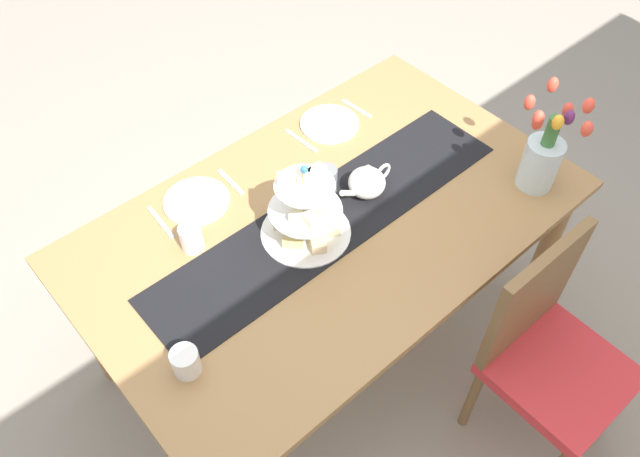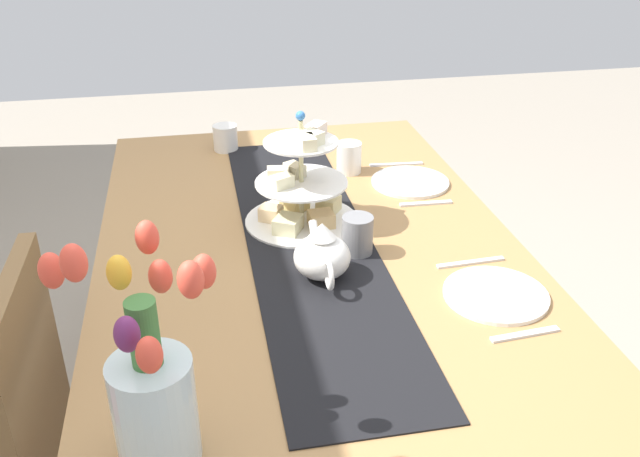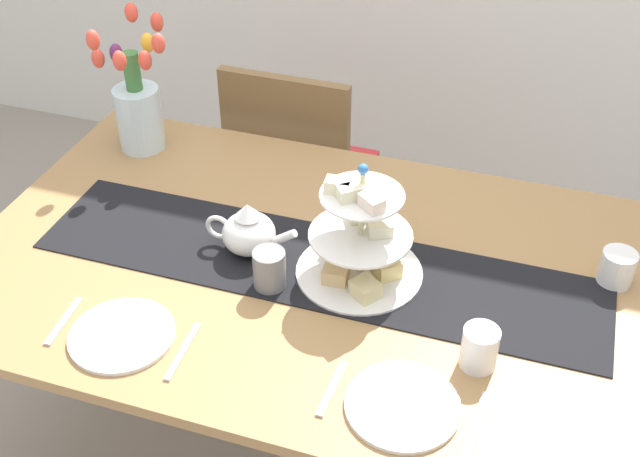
# 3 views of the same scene
# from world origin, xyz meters

# --- Properties ---
(ground_plane) EXTENTS (8.00, 8.00, 0.00)m
(ground_plane) POSITION_xyz_m (0.00, 0.00, 0.00)
(ground_plane) COLOR gray
(dining_table) EXTENTS (1.70, 1.04, 0.76)m
(dining_table) POSITION_xyz_m (0.00, 0.00, 0.67)
(dining_table) COLOR #A37747
(dining_table) RESTS_ON ground_plane
(chair_left) EXTENTS (0.43, 0.43, 0.91)m
(chair_left) POSITION_xyz_m (-0.32, 0.75, 0.50)
(chair_left) COLOR brown
(chair_left) RESTS_ON ground_plane
(table_runner) EXTENTS (1.38, 0.31, 0.00)m
(table_runner) POSITION_xyz_m (0.00, 0.00, 0.77)
(table_runner) COLOR black
(table_runner) RESTS_ON dining_table
(tiered_cake_stand) EXTENTS (0.30, 0.30, 0.30)m
(tiered_cake_stand) POSITION_xyz_m (0.10, 0.00, 0.85)
(tiered_cake_stand) COLOR beige
(tiered_cake_stand) RESTS_ON table_runner
(teapot) EXTENTS (0.24, 0.13, 0.14)m
(teapot) POSITION_xyz_m (-0.17, 0.00, 0.82)
(teapot) COLOR white
(teapot) RESTS_ON table_runner
(tulip_vase) EXTENTS (0.23, 0.24, 0.41)m
(tulip_vase) POSITION_xyz_m (-0.66, 0.36, 0.90)
(tulip_vase) COLOR silver
(tulip_vase) RESTS_ON dining_table
(cream_jug) EXTENTS (0.08, 0.08, 0.08)m
(cream_jug) POSITION_xyz_m (0.68, 0.16, 0.81)
(cream_jug) COLOR white
(cream_jug) RESTS_ON dining_table
(dinner_plate_left) EXTENTS (0.23, 0.23, 0.01)m
(dinner_plate_left) POSITION_xyz_m (-0.32, -0.36, 0.77)
(dinner_plate_left) COLOR white
(dinner_plate_left) RESTS_ON dining_table
(fork_left) EXTENTS (0.03, 0.15, 0.01)m
(fork_left) POSITION_xyz_m (-0.47, -0.36, 0.77)
(fork_left) COLOR silver
(fork_left) RESTS_ON dining_table
(knife_left) EXTENTS (0.02, 0.17, 0.01)m
(knife_left) POSITION_xyz_m (-0.18, -0.36, 0.77)
(knife_left) COLOR silver
(knife_left) RESTS_ON dining_table
(dinner_plate_right) EXTENTS (0.23, 0.23, 0.01)m
(dinner_plate_right) POSITION_xyz_m (0.30, -0.36, 0.77)
(dinner_plate_right) COLOR white
(dinner_plate_right) RESTS_ON dining_table
(fork_right) EXTENTS (0.02, 0.15, 0.01)m
(fork_right) POSITION_xyz_m (0.15, -0.36, 0.77)
(fork_right) COLOR silver
(fork_right) RESTS_ON dining_table
(knife_right) EXTENTS (0.03, 0.17, 0.01)m
(knife_right) POSITION_xyz_m (0.44, -0.36, 0.77)
(knife_right) COLOR silver
(knife_right) RESTS_ON dining_table
(mug_grey) EXTENTS (0.08, 0.08, 0.09)m
(mug_grey) POSITION_xyz_m (-0.08, -0.11, 0.82)
(mug_grey) COLOR slate
(mug_grey) RESTS_ON table_runner
(mug_white_text) EXTENTS (0.08, 0.08, 0.09)m
(mug_white_text) POSITION_xyz_m (0.42, -0.20, 0.81)
(mug_white_text) COLOR white
(mug_white_text) RESTS_ON dining_table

